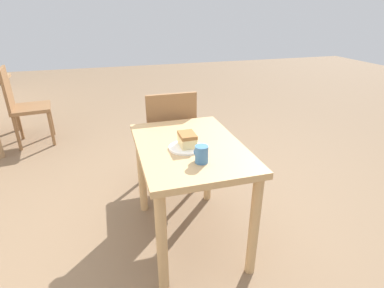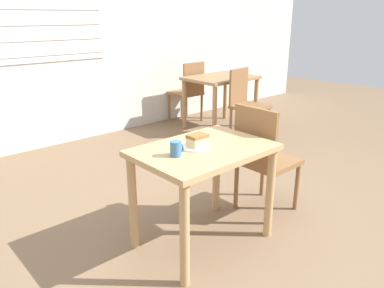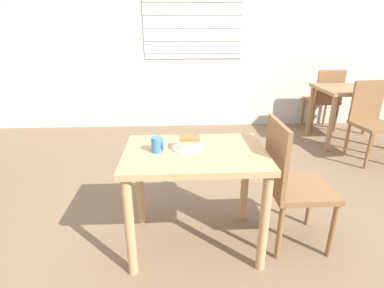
{
  "view_description": "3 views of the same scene",
  "coord_description": "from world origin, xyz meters",
  "px_view_note": "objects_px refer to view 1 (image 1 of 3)",
  "views": [
    {
      "loc": [
        -1.72,
        0.66,
        1.5
      ],
      "look_at": [
        -0.18,
        0.21,
        0.77
      ],
      "focal_mm": 28.0,
      "sensor_mm": 36.0,
      "label": 1
    },
    {
      "loc": [
        -1.73,
        -1.5,
        1.56
      ],
      "look_at": [
        -0.17,
        0.24,
        0.75
      ],
      "focal_mm": 35.0,
      "sensor_mm": 36.0,
      "label": 2
    },
    {
      "loc": [
        -0.21,
        -1.57,
        1.46
      ],
      "look_at": [
        -0.12,
        0.19,
        0.77
      ],
      "focal_mm": 28.0,
      "sensor_mm": 36.0,
      "label": 3
    }
  ],
  "objects_px": {
    "plate": "(186,147)",
    "coffee_mug": "(201,154)",
    "chair_near_window": "(170,138)",
    "chair_far_corner": "(23,104)",
    "cake_slice": "(187,140)",
    "dining_table_near": "(190,163)"
  },
  "relations": [
    {
      "from": "chair_far_corner",
      "to": "cake_slice",
      "type": "height_order",
      "value": "chair_far_corner"
    },
    {
      "from": "chair_far_corner",
      "to": "coffee_mug",
      "type": "bearing_deg",
      "value": -156.69
    },
    {
      "from": "dining_table_near",
      "to": "chair_far_corner",
      "type": "distance_m",
      "value": 2.53
    },
    {
      "from": "coffee_mug",
      "to": "dining_table_near",
      "type": "bearing_deg",
      "value": -0.15
    },
    {
      "from": "chair_near_window",
      "to": "chair_far_corner",
      "type": "xyz_separation_m",
      "value": [
        1.45,
        1.4,
        0.0
      ]
    },
    {
      "from": "dining_table_near",
      "to": "coffee_mug",
      "type": "xyz_separation_m",
      "value": [
        -0.24,
        0.0,
        0.18
      ]
    },
    {
      "from": "chair_far_corner",
      "to": "coffee_mug",
      "type": "xyz_separation_m",
      "value": [
        -2.34,
        -1.4,
        0.28
      ]
    },
    {
      "from": "cake_slice",
      "to": "coffee_mug",
      "type": "relative_size",
      "value": 1.31
    },
    {
      "from": "plate",
      "to": "coffee_mug",
      "type": "bearing_deg",
      "value": -169.04
    },
    {
      "from": "chair_near_window",
      "to": "chair_far_corner",
      "type": "distance_m",
      "value": 2.02
    },
    {
      "from": "cake_slice",
      "to": "chair_far_corner",
      "type": "bearing_deg",
      "value": 32.68
    },
    {
      "from": "chair_far_corner",
      "to": "plate",
      "type": "relative_size",
      "value": 4.43
    },
    {
      "from": "dining_table_near",
      "to": "plate",
      "type": "relative_size",
      "value": 4.47
    },
    {
      "from": "dining_table_near",
      "to": "coffee_mug",
      "type": "height_order",
      "value": "coffee_mug"
    },
    {
      "from": "plate",
      "to": "cake_slice",
      "type": "bearing_deg",
      "value": -53.22
    },
    {
      "from": "chair_near_window",
      "to": "plate",
      "type": "relative_size",
      "value": 4.43
    },
    {
      "from": "coffee_mug",
      "to": "plate",
      "type": "bearing_deg",
      "value": 10.96
    },
    {
      "from": "plate",
      "to": "coffee_mug",
      "type": "distance_m",
      "value": 0.2
    },
    {
      "from": "plate",
      "to": "cake_slice",
      "type": "height_order",
      "value": "cake_slice"
    },
    {
      "from": "chair_near_window",
      "to": "coffee_mug",
      "type": "xyz_separation_m",
      "value": [
        -0.89,
        0.01,
        0.28
      ]
    },
    {
      "from": "cake_slice",
      "to": "coffee_mug",
      "type": "distance_m",
      "value": 0.2
    },
    {
      "from": "plate",
      "to": "coffee_mug",
      "type": "xyz_separation_m",
      "value": [
        -0.19,
        -0.04,
        0.04
      ]
    }
  ]
}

